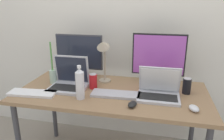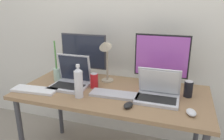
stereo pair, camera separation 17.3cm
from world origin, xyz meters
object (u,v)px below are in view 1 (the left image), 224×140
object	(u,v)px
water_bottle	(80,84)
keyboard_main	(116,94)
soda_can_near_keyboard	(93,81)
monitor_left	(79,55)
desk_lamp	(103,53)
keyboard_aux	(32,93)
laptop_secondary	(159,90)
bamboo_vase	(53,75)
work_desk	(112,98)
mouse_by_keyboard	(194,108)
laptop_silver	(69,81)
soda_can_by_laptop	(187,86)
mouse_by_laptop	(132,104)
monitor_center	(158,58)

from	to	relation	value
water_bottle	keyboard_main	bearing A→B (deg)	23.71
keyboard_main	soda_can_near_keyboard	bearing A→B (deg)	152.05
monitor_left	desk_lamp	xyz separation A→B (m)	(0.26, -0.11, 0.05)
monitor_left	keyboard_aux	distance (m)	0.56
laptop_secondary	bamboo_vase	bearing A→B (deg)	173.84
work_desk	mouse_by_keyboard	bearing A→B (deg)	-18.63
laptop_silver	desk_lamp	xyz separation A→B (m)	(0.26, 0.16, 0.21)
keyboard_aux	monitor_left	bearing A→B (deg)	59.78
laptop_secondary	desk_lamp	distance (m)	0.57
work_desk	keyboard_aux	bearing A→B (deg)	-161.29
water_bottle	work_desk	bearing A→B (deg)	43.48
monitor_left	mouse_by_keyboard	xyz separation A→B (m)	(0.98, -0.47, -0.20)
work_desk	desk_lamp	size ratio (longest dim) A/B	3.77
keyboard_aux	soda_can_by_laptop	distance (m)	1.22
soda_can_near_keyboard	mouse_by_laptop	bearing A→B (deg)	-35.20
monitor_center	water_bottle	bearing A→B (deg)	-141.12
mouse_by_laptop	keyboard_main	bearing A→B (deg)	143.63
monitor_left	laptop_silver	size ratio (longest dim) A/B	1.46
water_bottle	soda_can_by_laptop	xyz separation A→B (m)	(0.79, 0.27, -0.06)
monitor_left	keyboard_main	world-z (taller)	monitor_left
work_desk	monitor_center	xyz separation A→B (m)	(0.35, 0.26, 0.30)
soda_can_by_laptop	bamboo_vase	world-z (taller)	bamboo_vase
monitor_center	bamboo_vase	xyz separation A→B (m)	(-0.90, -0.20, -0.16)
monitor_center	laptop_secondary	distance (m)	0.34
mouse_by_keyboard	soda_can_by_laptop	distance (m)	0.29
laptop_secondary	keyboard_aux	xyz separation A→B (m)	(-0.97, -0.16, -0.05)
keyboard_aux	water_bottle	xyz separation A→B (m)	(0.40, 0.01, 0.11)
laptop_secondary	soda_can_by_laptop	size ratio (longest dim) A/B	2.48
desk_lamp	monitor_left	bearing A→B (deg)	157.83
soda_can_by_laptop	monitor_center	bearing A→B (deg)	143.30
keyboard_aux	soda_can_by_laptop	world-z (taller)	soda_can_by_laptop
monitor_left	soda_can_by_laptop	bearing A→B (deg)	-10.75
soda_can_by_laptop	laptop_silver	bearing A→B (deg)	-174.76
keyboard_aux	bamboo_vase	xyz separation A→B (m)	(0.05, 0.26, 0.07)
soda_can_by_laptop	water_bottle	bearing A→B (deg)	-160.88
laptop_secondary	laptop_silver	bearing A→B (deg)	177.45
laptop_silver	work_desk	bearing A→B (deg)	0.81
laptop_silver	water_bottle	xyz separation A→B (m)	(0.17, -0.19, 0.06)
keyboard_main	soda_can_by_laptop	size ratio (longest dim) A/B	3.05
keyboard_aux	desk_lamp	size ratio (longest dim) A/B	0.91
keyboard_aux	mouse_by_keyboard	world-z (taller)	mouse_by_keyboard
keyboard_main	desk_lamp	xyz separation A→B (m)	(-0.16, 0.24, 0.26)
monitor_center	keyboard_main	world-z (taller)	monitor_center
monitor_center	mouse_by_laptop	world-z (taller)	monitor_center
mouse_by_laptop	desk_lamp	world-z (taller)	desk_lamp
monitor_center	desk_lamp	xyz separation A→B (m)	(-0.47, -0.10, 0.04)
laptop_silver	mouse_by_keyboard	world-z (taller)	laptop_silver
keyboard_aux	bamboo_vase	bearing A→B (deg)	75.12
laptop_silver	mouse_by_keyboard	xyz separation A→B (m)	(0.98, -0.20, -0.04)
soda_can_by_laptop	bamboo_vase	distance (m)	1.14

